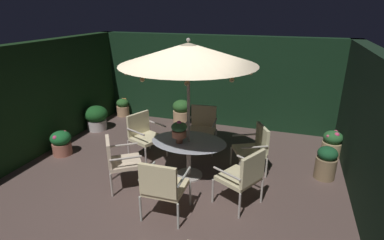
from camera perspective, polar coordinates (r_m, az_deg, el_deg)
ground_plane at (r=5.86m, az=-4.13°, el=-11.60°), size 6.88×6.96×0.02m
hedge_backdrop_rear at (r=8.35m, az=4.42°, el=7.39°), size 6.88×0.30×2.42m
hedge_backdrop_left at (r=7.20m, az=-29.44°, el=2.63°), size 0.30×6.96×2.42m
hedge_backdrop_right at (r=5.11m, az=32.10°, el=-4.47°), size 0.30×6.96×2.42m
patio_dining_table at (r=5.75m, az=-0.62°, el=-5.36°), size 1.43×1.04×0.74m
patio_umbrella at (r=5.22m, az=-0.69°, el=12.32°), size 2.39×2.39×2.62m
centerpiece_planter at (r=5.52m, az=-2.43°, el=-1.87°), size 0.29×0.29×0.43m
patio_chair_north at (r=6.06m, az=11.59°, el=-4.85°), size 0.78×0.80×0.95m
patio_chair_northeast at (r=6.92m, az=1.94°, el=-1.02°), size 0.69×0.66×0.98m
patio_chair_east at (r=6.61m, az=-9.07°, el=-2.39°), size 0.79×0.81×0.96m
patio_chair_southeast at (r=5.58m, az=-13.51°, el=-7.14°), size 0.81×0.81×0.95m
patio_chair_south at (r=4.69m, az=-5.51°, el=-12.15°), size 0.66×0.65×1.00m
patio_chair_southwest at (r=4.99m, az=9.68°, el=-10.12°), size 0.81×0.82×1.00m
potted_plant_right_near at (r=7.32m, az=24.87°, el=-3.99°), size 0.41×0.41×0.59m
potted_plant_front_corner at (r=6.34m, az=23.93°, el=-7.35°), size 0.39×0.39×0.65m
potted_plant_right_far at (r=8.49m, az=-1.98°, el=1.61°), size 0.49×0.49×0.68m
potted_plant_back_right at (r=8.44m, az=-17.58°, el=0.53°), size 0.61×0.61×0.65m
potted_plant_left_near at (r=9.36m, az=-12.90°, el=2.40°), size 0.37×0.37×0.52m
potted_plant_back_center at (r=7.31m, az=-23.39°, el=-3.90°), size 0.44×0.44×0.55m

